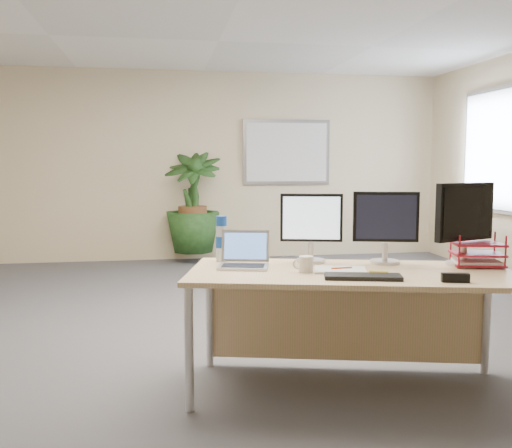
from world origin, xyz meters
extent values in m
plane|color=#4E4D53|center=(0.00, 0.00, 0.00)|extent=(8.00, 8.00, 0.00)
cube|color=beige|center=(0.00, 4.00, 1.35)|extent=(7.00, 0.04, 2.70)
cube|color=#9FA0A4|center=(1.20, 3.97, 1.55)|extent=(1.30, 0.03, 0.95)
cube|color=silver|center=(1.20, 3.95, 1.55)|extent=(1.20, 0.01, 0.85)
cube|color=#9FA0A4|center=(3.47, 2.30, 1.55)|extent=(0.03, 1.30, 1.55)
cube|color=silver|center=(3.45, 2.30, 1.55)|extent=(0.01, 1.20, 1.45)
cube|color=tan|center=(0.47, -1.05, 0.73)|extent=(2.09, 1.27, 0.03)
cube|color=tan|center=(0.57, -0.68, 0.36)|extent=(1.79, 0.47, 0.60)
cylinder|color=silver|center=(-0.51, -1.17, 0.36)|extent=(0.05, 0.05, 0.72)
cylinder|color=silver|center=(-0.33, -0.47, 0.36)|extent=(0.05, 0.05, 0.72)
cylinder|color=silver|center=(1.46, -0.92, 0.36)|extent=(0.05, 0.05, 0.72)
imported|color=#163513|center=(-0.20, 3.70, 0.75)|extent=(1.04, 1.04, 1.50)
cylinder|color=silver|center=(0.31, -0.70, 0.76)|extent=(0.18, 0.18, 0.02)
cylinder|color=silver|center=(0.31, -0.70, 0.82)|extent=(0.04, 0.04, 0.11)
cube|color=black|center=(0.31, -0.70, 1.04)|extent=(0.40, 0.13, 0.31)
cube|color=#CFE7F6|center=(0.31, -0.72, 1.04)|extent=(0.36, 0.09, 0.28)
cylinder|color=silver|center=(0.78, -0.82, 0.76)|extent=(0.19, 0.19, 0.02)
cylinder|color=silver|center=(0.78, -0.82, 0.82)|extent=(0.04, 0.04, 0.11)
cube|color=black|center=(0.78, -0.82, 1.05)|extent=(0.41, 0.14, 0.32)
cube|color=black|center=(0.77, -0.84, 1.05)|extent=(0.37, 0.10, 0.28)
cylinder|color=silver|center=(1.24, -0.98, 0.76)|extent=(0.21, 0.21, 0.02)
cylinder|color=silver|center=(1.24, -0.98, 0.83)|extent=(0.04, 0.04, 0.13)
cube|color=black|center=(1.24, -0.98, 1.09)|extent=(0.46, 0.19, 0.36)
cube|color=black|center=(1.24, -1.01, 1.09)|extent=(0.41, 0.14, 0.32)
cube|color=silver|center=(-0.15, -0.84, 0.76)|extent=(0.35, 0.28, 0.02)
cube|color=black|center=(-0.16, -0.85, 0.77)|extent=(0.29, 0.20, 0.00)
cube|color=silver|center=(-0.12, -0.71, 0.87)|extent=(0.31, 0.13, 0.20)
cube|color=#598DE6|center=(-0.12, -0.71, 0.87)|extent=(0.27, 0.10, 0.16)
cube|color=black|center=(0.46, -1.27, 0.76)|extent=(0.45, 0.24, 0.02)
cylinder|color=silver|center=(0.20, -1.03, 0.80)|extent=(0.09, 0.09, 0.10)
torus|color=silver|center=(0.15, -1.03, 0.80)|extent=(0.07, 0.03, 0.07)
cube|color=white|center=(0.41, -1.04, 0.75)|extent=(0.35, 0.30, 0.01)
cylinder|color=#E24819|center=(0.42, -1.02, 0.76)|extent=(0.13, 0.02, 0.01)
cylinder|color=yellow|center=(0.61, -1.13, 0.76)|extent=(0.11, 0.05, 0.01)
cylinder|color=silver|center=(-0.26, -0.57, 0.87)|extent=(0.08, 0.08, 0.24)
cylinder|color=blue|center=(-0.26, -0.57, 1.02)|extent=(0.07, 0.07, 0.06)
cylinder|color=blue|center=(-0.26, -0.57, 0.88)|extent=(0.08, 0.08, 0.08)
cube|color=#A51427|center=(1.31, -1.01, 0.76)|extent=(0.35, 0.30, 0.01)
cube|color=#A51427|center=(1.31, -1.01, 0.83)|extent=(0.35, 0.30, 0.01)
cube|color=#A51427|center=(1.31, -1.01, 0.89)|extent=(0.35, 0.30, 0.01)
cube|color=white|center=(1.31, -1.01, 0.78)|extent=(0.32, 0.26, 0.02)
cube|color=black|center=(0.93, -1.45, 0.77)|extent=(0.15, 0.07, 0.05)
camera|label=1|loc=(-0.66, -4.28, 1.40)|focal=40.00mm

